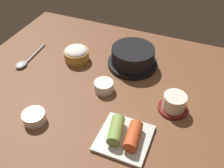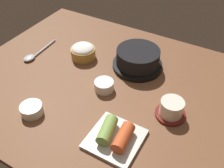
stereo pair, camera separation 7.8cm
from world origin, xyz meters
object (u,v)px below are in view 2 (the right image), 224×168
object	(u,v)px
rice_bowl	(83,51)
side_bowl_near	(32,109)
kimchi_plate	(115,136)
stone_pot	(138,59)
banchan_cup_center	(104,85)
tea_cup_with_saucer	(171,109)
spoon	(34,55)

from	to	relation	value
rice_bowl	side_bowl_near	bearing A→B (deg)	-84.78
rice_bowl	kimchi_plate	xyz separation A→B (cm)	(28.93, -27.12, -1.06)
stone_pot	banchan_cup_center	xyz separation A→B (cm)	(-4.23, -16.25, -1.81)
tea_cup_with_saucer	kimchi_plate	xyz separation A→B (cm)	(-9.78, -15.90, -0.91)
side_bowl_near	spoon	size ratio (longest dim) A/B	0.38
stone_pot	tea_cup_with_saucer	world-z (taller)	stone_pot
rice_bowl	banchan_cup_center	world-z (taller)	rice_bowl
kimchi_plate	side_bowl_near	world-z (taller)	kimchi_plate
rice_bowl	tea_cup_with_saucer	world-z (taller)	same
tea_cup_with_saucer	banchan_cup_center	world-z (taller)	tea_cup_with_saucer
banchan_cup_center	side_bowl_near	world-z (taller)	banchan_cup_center
banchan_cup_center	kimchi_plate	size ratio (longest dim) A/B	0.46
tea_cup_with_saucer	kimchi_plate	distance (cm)	18.69
side_bowl_near	spoon	xyz separation A→B (cm)	(-19.64, 21.93, -1.04)
rice_bowl	spoon	distance (cm)	19.17
rice_bowl	banchan_cup_center	xyz separation A→B (cm)	(15.99, -11.33, -1.05)
tea_cup_with_saucer	rice_bowl	bearing A→B (deg)	163.83
kimchi_plate	spoon	world-z (taller)	kimchi_plate
tea_cup_with_saucer	kimchi_plate	size ratio (longest dim) A/B	0.65
kimchi_plate	side_bowl_near	xyz separation A→B (cm)	(-26.12, -3.74, -0.10)
kimchi_plate	spoon	size ratio (longest dim) A/B	0.80
side_bowl_near	tea_cup_with_saucer	bearing A→B (deg)	28.68
banchan_cup_center	side_bowl_near	bearing A→B (deg)	-124.00
stone_pot	kimchi_plate	bearing A→B (deg)	-74.79
tea_cup_with_saucer	stone_pot	bearing A→B (deg)	138.88
stone_pot	side_bowl_near	bearing A→B (deg)	-115.94
rice_bowl	banchan_cup_center	bearing A→B (deg)	-35.31
banchan_cup_center	spoon	distance (cm)	32.92
banchan_cup_center	stone_pot	bearing A→B (deg)	75.40
stone_pot	rice_bowl	xyz separation A→B (cm)	(-20.22, -4.92, -0.76)
stone_pot	kimchi_plate	xyz separation A→B (cm)	(8.71, -32.04, -1.82)
tea_cup_with_saucer	banchan_cup_center	distance (cm)	22.74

